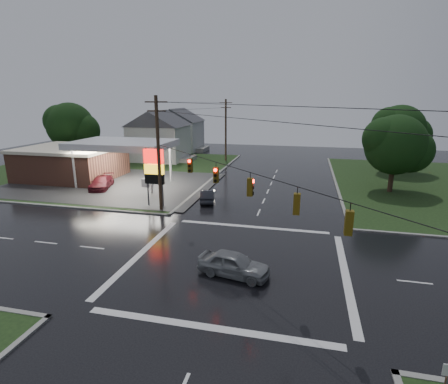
% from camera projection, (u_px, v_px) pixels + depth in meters
% --- Properties ---
extents(ground, '(120.00, 120.00, 0.00)m').
position_uv_depth(ground, '(237.00, 263.00, 23.57)').
color(ground, black).
rests_on(ground, ground).
extents(grass_nw, '(36.00, 36.00, 0.08)m').
position_uv_depth(grass_nw, '(104.00, 170.00, 53.71)').
color(grass_nw, black).
rests_on(grass_nw, ground).
extents(gas_station, '(26.20, 18.00, 5.60)m').
position_uv_depth(gas_station, '(79.00, 161.00, 47.06)').
color(gas_station, '#2D2D2D').
rests_on(gas_station, ground).
extents(pylon_sign, '(2.00, 0.35, 6.00)m').
position_uv_depth(pylon_sign, '(154.00, 168.00, 34.69)').
color(pylon_sign, '#59595E').
rests_on(pylon_sign, ground).
extents(utility_pole_nw, '(2.20, 0.32, 11.00)m').
position_uv_depth(utility_pole_nw, '(159.00, 153.00, 33.08)').
color(utility_pole_nw, '#382619').
rests_on(utility_pole_nw, ground).
extents(utility_pole_n, '(2.20, 0.32, 10.50)m').
position_uv_depth(utility_pole_n, '(226.00, 129.00, 59.91)').
color(utility_pole_n, '#382619').
rests_on(utility_pole_n, ground).
extents(traffic_signals, '(26.87, 26.87, 1.47)m').
position_uv_depth(traffic_signals, '(238.00, 169.00, 21.84)').
color(traffic_signals, black).
rests_on(traffic_signals, ground).
extents(house_near, '(11.05, 8.48, 8.60)m').
position_uv_depth(house_near, '(159.00, 135.00, 60.84)').
color(house_near, silver).
rests_on(house_near, ground).
extents(house_far, '(11.05, 8.48, 8.60)m').
position_uv_depth(house_far, '(178.00, 129.00, 72.33)').
color(house_far, silver).
rests_on(house_far, ground).
extents(tree_nw_behind, '(8.93, 7.60, 10.00)m').
position_uv_depth(tree_nw_behind, '(71.00, 126.00, 57.58)').
color(tree_nw_behind, black).
rests_on(tree_nw_behind, ground).
extents(tree_ne_near, '(7.99, 6.80, 8.98)m').
position_uv_depth(tree_ne_near, '(397.00, 145.00, 39.64)').
color(tree_ne_near, black).
rests_on(tree_ne_near, ground).
extents(tree_ne_far, '(8.46, 7.20, 9.80)m').
position_uv_depth(tree_ne_far, '(400.00, 131.00, 50.08)').
color(tree_ne_far, black).
rests_on(tree_ne_far, ground).
extents(car_north, '(2.27, 4.17, 1.30)m').
position_uv_depth(car_north, '(207.00, 196.00, 37.27)').
color(car_north, '#202228').
rests_on(car_north, ground).
extents(car_crossing, '(4.82, 2.67, 1.55)m').
position_uv_depth(car_crossing, '(234.00, 264.00, 21.75)').
color(car_crossing, gray).
rests_on(car_crossing, ground).
extents(car_pump, '(3.51, 5.59, 1.51)m').
position_uv_depth(car_pump, '(102.00, 183.00, 42.56)').
color(car_pump, '#4D1119').
rests_on(car_pump, ground).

